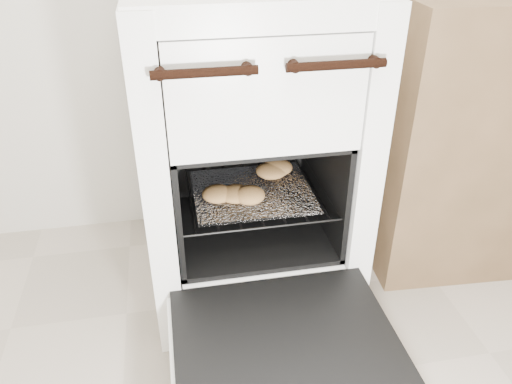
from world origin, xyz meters
The scene contains 6 objects.
stove centered at (0.07, 1.17, 0.45)m, with size 0.59×0.66×0.91m.
oven_door centered at (0.07, 0.67, 0.20)m, with size 0.53×0.42×0.04m.
oven_rack centered at (0.07, 1.10, 0.36)m, with size 0.43×0.42×0.01m.
foil_sheet centered at (0.07, 1.08, 0.36)m, with size 0.34×0.30×0.01m, color white.
baked_rolls centered at (0.07, 1.09, 0.39)m, with size 0.31×0.26×0.04m.
counter centered at (0.93, 1.25, 0.44)m, with size 0.87×0.58×0.87m, color brown.
Camera 1 is at (-0.15, -0.13, 1.09)m, focal length 35.00 mm.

